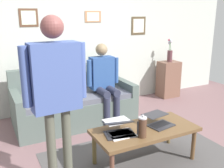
{
  "coord_description": "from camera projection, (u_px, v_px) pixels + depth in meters",
  "views": [
    {
      "loc": [
        1.52,
        2.32,
        1.75
      ],
      "look_at": [
        -0.04,
        -0.72,
        0.8
      ],
      "focal_mm": 41.31,
      "sensor_mm": 36.0,
      "label": 1
    }
  ],
  "objects": [
    {
      "name": "back_wall",
      "position": [
        73.0,
        35.0,
        4.65
      ],
      "size": [
        7.04,
        0.11,
        2.7
      ],
      "color": "beige",
      "rests_on": "ground_plane"
    },
    {
      "name": "laptop_center",
      "position": [
        120.0,
        129.0,
        2.89
      ],
      "size": [
        0.3,
        0.35,
        0.13
      ],
      "color": "silver",
      "rests_on": "coffee_table"
    },
    {
      "name": "coffee_table",
      "position": [
        145.0,
        132.0,
        3.04
      ],
      "size": [
        1.24,
        0.58,
        0.43
      ],
      "color": "brown",
      "rests_on": "ground_plane"
    },
    {
      "name": "laptop_right",
      "position": [
        119.0,
        130.0,
        2.89
      ],
      "size": [
        0.39,
        0.37,
        0.15
      ],
      "color": "#28282D",
      "rests_on": "coffee_table"
    },
    {
      "name": "laptop_left",
      "position": [
        159.0,
        121.0,
        3.12
      ],
      "size": [
        0.35,
        0.36,
        0.12
      ],
      "color": "#28282D",
      "rests_on": "coffee_table"
    },
    {
      "name": "area_rug",
      "position": [
        149.0,
        165.0,
        3.05
      ],
      "size": [
        2.29,
        1.74,
        0.01
      ],
      "primitive_type": "cube",
      "color": "#4D4A4A",
      "rests_on": "ground_plane"
    },
    {
      "name": "couch",
      "position": [
        74.0,
        104.0,
        4.23
      ],
      "size": [
        1.89,
        0.91,
        0.88
      ],
      "color": "#53605A",
      "rests_on": "ground_plane"
    },
    {
      "name": "person_seated",
      "position": [
        104.0,
        79.0,
        4.12
      ],
      "size": [
        0.55,
        0.51,
        1.28
      ],
      "color": "#2B2E44",
      "rests_on": "ground_plane"
    },
    {
      "name": "flower_vase",
      "position": [
        170.0,
        53.0,
        5.34
      ],
      "size": [
        0.11,
        0.11,
        0.47
      ],
      "color": "brown",
      "rests_on": "side_shelf"
    },
    {
      "name": "side_shelf",
      "position": [
        168.0,
        79.0,
        5.49
      ],
      "size": [
        0.42,
        0.32,
        0.76
      ],
      "color": "brown",
      "rests_on": "ground_plane"
    },
    {
      "name": "person_standing",
      "position": [
        56.0,
        86.0,
        2.33
      ],
      "size": [
        0.6,
        0.22,
        1.73
      ],
      "color": "#505244",
      "rests_on": "ground_plane"
    },
    {
      "name": "french_press",
      "position": [
        142.0,
        127.0,
        2.79
      ],
      "size": [
        0.11,
        0.09,
        0.26
      ],
      "color": "#4C3323",
      "rests_on": "coffee_table"
    },
    {
      "name": "ground_plane",
      "position": [
        136.0,
        162.0,
        3.13
      ],
      "size": [
        7.68,
        7.68,
        0.0
      ],
      "primitive_type": "plane",
      "color": "#7A5A5D"
    }
  ]
}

